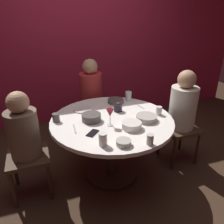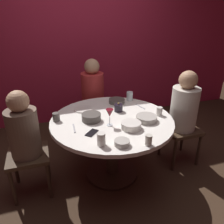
% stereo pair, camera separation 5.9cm
% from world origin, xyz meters
% --- Properties ---
extents(ground_plane, '(8.00, 8.00, 0.00)m').
position_xyz_m(ground_plane, '(0.00, 0.00, 0.00)').
color(ground_plane, '#382619').
extents(back_wall, '(6.00, 0.10, 2.60)m').
position_xyz_m(back_wall, '(0.00, 1.66, 1.30)').
color(back_wall, maroon).
rests_on(back_wall, ground).
extents(dining_table, '(1.31, 1.31, 0.73)m').
position_xyz_m(dining_table, '(0.00, 0.00, 0.57)').
color(dining_table, white).
rests_on(dining_table, ground).
extents(seated_diner_left, '(0.40, 0.40, 1.14)m').
position_xyz_m(seated_diner_left, '(-0.89, 0.00, 0.71)').
color(seated_diner_left, '#3F2D1E').
rests_on(seated_diner_left, ground).
extents(seated_diner_back, '(0.40, 0.40, 1.19)m').
position_xyz_m(seated_diner_back, '(0.00, 0.90, 0.74)').
color(seated_diner_back, '#3F2D1E').
rests_on(seated_diner_back, ground).
extents(seated_diner_right, '(0.40, 0.40, 1.18)m').
position_xyz_m(seated_diner_right, '(0.89, 0.00, 0.73)').
color(seated_diner_right, '#3F2D1E').
rests_on(seated_diner_right, ground).
extents(candle_holder, '(0.10, 0.10, 0.11)m').
position_xyz_m(candle_holder, '(0.13, 0.17, 0.77)').
color(candle_holder, black).
rests_on(candle_holder, dining_table).
extents(wine_glass, '(0.08, 0.08, 0.18)m').
position_xyz_m(wine_glass, '(-0.07, -0.13, 0.86)').
color(wine_glass, silver).
rests_on(wine_glass, dining_table).
extents(dinner_plate, '(0.21, 0.21, 0.01)m').
position_xyz_m(dinner_plate, '(-0.25, 0.33, 0.73)').
color(dinner_plate, silver).
rests_on(dinner_plate, dining_table).
extents(cell_phone, '(0.15, 0.15, 0.01)m').
position_xyz_m(cell_phone, '(-0.27, -0.23, 0.73)').
color(cell_phone, black).
rests_on(cell_phone, dining_table).
extents(bowl_serving_large, '(0.22, 0.22, 0.05)m').
position_xyz_m(bowl_serving_large, '(0.33, -0.15, 0.75)').
color(bowl_serving_large, '#B2ADA3').
rests_on(bowl_serving_large, dining_table).
extents(bowl_salad_center, '(0.20, 0.20, 0.06)m').
position_xyz_m(bowl_salad_center, '(0.11, -0.26, 0.76)').
color(bowl_salad_center, silver).
rests_on(bowl_salad_center, dining_table).
extents(bowl_small_white, '(0.20, 0.20, 0.05)m').
position_xyz_m(bowl_small_white, '(0.19, 0.41, 0.75)').
color(bowl_small_white, '#4C4742').
rests_on(bowl_small_white, dining_table).
extents(bowl_sauce_side, '(0.20, 0.20, 0.07)m').
position_xyz_m(bowl_sauce_side, '(-0.22, 0.03, 0.76)').
color(bowl_sauce_side, '#4C4742').
rests_on(bowl_sauce_side, dining_table).
extents(bowl_rice_portion, '(0.13, 0.13, 0.05)m').
position_xyz_m(bowl_rice_portion, '(-0.07, -0.51, 0.75)').
color(bowl_rice_portion, '#B2ADA3').
rests_on(bowl_rice_portion, dining_table).
extents(cup_near_candle, '(0.06, 0.06, 0.10)m').
position_xyz_m(cup_near_candle, '(0.14, -0.57, 0.77)').
color(cup_near_candle, beige).
rests_on(cup_near_candle, dining_table).
extents(cup_by_left_diner, '(0.07, 0.07, 0.12)m').
position_xyz_m(cup_by_left_diner, '(-0.24, -0.45, 0.79)').
color(cup_by_left_diner, silver).
rests_on(cup_by_left_diner, dining_table).
extents(cup_by_right_diner, '(0.07, 0.07, 0.09)m').
position_xyz_m(cup_by_right_diner, '(-0.57, 0.13, 0.77)').
color(cup_by_right_diner, '#4C4742').
rests_on(cup_by_right_diner, dining_table).
extents(cup_center_front, '(0.06, 0.06, 0.09)m').
position_xyz_m(cup_center_front, '(0.52, -0.07, 0.77)').
color(cup_center_front, silver).
rests_on(cup_center_front, dining_table).
extents(cup_far_edge, '(0.08, 0.08, 0.11)m').
position_xyz_m(cup_far_edge, '(0.38, 0.44, 0.78)').
color(cup_far_edge, silver).
rests_on(cup_far_edge, dining_table).
extents(fork_near_plate, '(0.03, 0.18, 0.01)m').
position_xyz_m(fork_near_plate, '(-0.42, -0.09, 0.73)').
color(fork_near_plate, '#B7B7BC').
rests_on(fork_near_plate, dining_table).
extents(knife_near_plate, '(0.05, 0.18, 0.01)m').
position_xyz_m(knife_near_plate, '(0.42, 0.21, 0.73)').
color(knife_near_plate, '#B7B7BC').
rests_on(knife_near_plate, dining_table).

